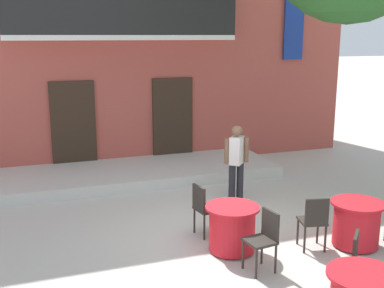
{
  "coord_description": "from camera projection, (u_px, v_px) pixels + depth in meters",
  "views": [
    {
      "loc": [
        -3.07,
        -7.02,
        3.39
      ],
      "look_at": [
        -0.04,
        1.57,
        1.3
      ],
      "focal_mm": 44.33,
      "sensor_mm": 36.0,
      "label": 1
    }
  ],
  "objects": [
    {
      "name": "ground_plane",
      "position": [
        224.0,
        236.0,
        8.2
      ],
      "size": [
        120.0,
        120.0,
        0.0
      ],
      "primitive_type": "plane",
      "color": "beige"
    },
    {
      "name": "building_facade",
      "position": [
        108.0,
        23.0,
        13.56
      ],
      "size": [
        13.0,
        5.09,
        7.5
      ],
      "color": "#B24C42",
      "rests_on": "ground"
    },
    {
      "name": "entrance_step_platform",
      "position": [
        135.0,
        173.0,
        11.53
      ],
      "size": [
        6.9,
        2.22,
        0.25
      ],
      "primitive_type": "cube",
      "color": "silver",
      "rests_on": "ground"
    },
    {
      "name": "cafe_table_near_tree",
      "position": [
        356.0,
        224.0,
        7.73
      ],
      "size": [
        0.86,
        0.86,
        0.76
      ],
      "color": "red",
      "rests_on": "ground"
    },
    {
      "name": "cafe_chair_near_tree_1",
      "position": [
        314.0,
        219.0,
        7.55
      ],
      "size": [
        0.48,
        0.48,
        0.91
      ],
      "color": "#2D2823",
      "rests_on": "ground"
    },
    {
      "name": "cafe_table_middle",
      "position": [
        232.0,
        228.0,
        7.55
      ],
      "size": [
        0.86,
        0.86,
        0.76
      ],
      "color": "red",
      "rests_on": "ground"
    },
    {
      "name": "cafe_chair_middle_0",
      "position": [
        264.0,
        236.0,
        6.91
      ],
      "size": [
        0.45,
        0.45,
        0.91
      ],
      "color": "#2D2823",
      "rests_on": "ground"
    },
    {
      "name": "cafe_chair_middle_1",
      "position": [
        204.0,
        206.0,
        8.12
      ],
      "size": [
        0.46,
        0.46,
        0.91
      ],
      "color": "#2D2823",
      "rests_on": "ground"
    },
    {
      "name": "cafe_chair_front_0",
      "position": [
        363.0,
        263.0,
        6.1
      ],
      "size": [
        0.57,
        0.57,
        0.91
      ],
      "color": "#2D2823",
      "rests_on": "ground"
    },
    {
      "name": "pedestrian_near_entrance",
      "position": [
        236.0,
        160.0,
        9.61
      ],
      "size": [
        0.53,
        0.4,
        1.63
      ],
      "color": "#232328",
      "rests_on": "ground"
    }
  ]
}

